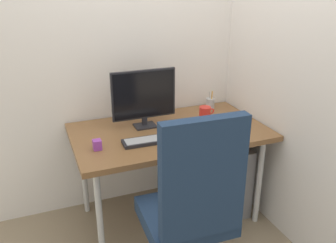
{
  "coord_description": "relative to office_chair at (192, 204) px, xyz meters",
  "views": [
    {
      "loc": [
        -0.89,
        -2.21,
        1.77
      ],
      "look_at": [
        -0.04,
        -0.08,
        0.85
      ],
      "focal_mm": 38.2,
      "sensor_mm": 36.0,
      "label": 1
    }
  ],
  "objects": [
    {
      "name": "coffee_mug",
      "position": [
        0.5,
        0.83,
        0.18
      ],
      "size": [
        0.12,
        0.09,
        0.09
      ],
      "color": "red",
      "rests_on": "desk"
    },
    {
      "name": "wall_side_right",
      "position": [
        0.88,
        0.49,
        0.78
      ],
      "size": [
        0.04,
        2.41,
        2.8
      ],
      "primitive_type": "cube",
      "color": "white",
      "rests_on": "ground_plane"
    },
    {
      "name": "office_chair",
      "position": [
        0.0,
        0.0,
        0.0
      ],
      "size": [
        0.6,
        0.62,
        1.17
      ],
      "color": "black",
      "rests_on": "ground_plane"
    },
    {
      "name": "mouse",
      "position": [
        0.34,
        0.57,
        0.15
      ],
      "size": [
        0.07,
        0.1,
        0.03
      ],
      "primitive_type": "ellipsoid",
      "rotation": [
        0.0,
        0.0,
        0.13
      ],
      "color": "#9EA0A5",
      "rests_on": "desk"
    },
    {
      "name": "keyboard",
      "position": [
        -0.01,
        0.58,
        0.15
      ],
      "size": [
        0.43,
        0.14,
        0.02
      ],
      "color": "black",
      "rests_on": "desk"
    },
    {
      "name": "desk",
      "position": [
        0.16,
        0.72,
        0.08
      ],
      "size": [
        1.39,
        0.8,
        0.75
      ],
      "color": "brown",
      "rests_on": "ground_plane"
    },
    {
      "name": "notebook",
      "position": [
        0.64,
        0.63,
        0.14
      ],
      "size": [
        0.18,
        0.22,
        0.02
      ],
      "primitive_type": "cube",
      "rotation": [
        0.0,
        0.0,
        -0.23
      ],
      "color": "silver",
      "rests_on": "desk"
    },
    {
      "name": "ground_plane",
      "position": [
        0.16,
        0.72,
        -0.62
      ],
      "size": [
        8.0,
        8.0,
        0.0
      ],
      "primitive_type": "plane",
      "color": "gray"
    },
    {
      "name": "monitor",
      "position": [
        0.01,
        0.85,
        0.37
      ],
      "size": [
        0.48,
        0.12,
        0.42
      ],
      "color": "black",
      "rests_on": "desk"
    },
    {
      "name": "pen_holder",
      "position": [
        0.65,
        1.03,
        0.18
      ],
      "size": [
        0.07,
        0.07,
        0.15
      ],
      "color": "#B2B5BA",
      "rests_on": "desk"
    },
    {
      "name": "wall_back",
      "position": [
        0.16,
        1.16,
        0.78
      ],
      "size": [
        3.0,
        0.04,
        2.8
      ],
      "primitive_type": "cube",
      "color": "white",
      "rests_on": "ground_plane"
    },
    {
      "name": "desk_clamp_accessory",
      "position": [
        -0.39,
        0.6,
        0.17
      ],
      "size": [
        0.05,
        0.05,
        0.07
      ],
      "primitive_type": "cube",
      "color": "purple",
      "rests_on": "desk"
    },
    {
      "name": "filing_cabinet",
      "position": [
        0.56,
        0.72,
        -0.33
      ],
      "size": [
        0.38,
        0.55,
        0.57
      ],
      "color": "slate",
      "rests_on": "ground_plane"
    }
  ]
}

